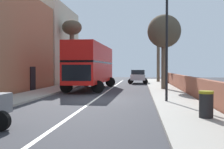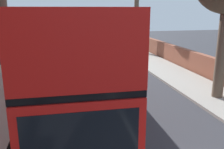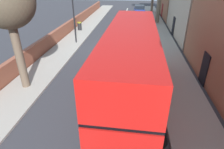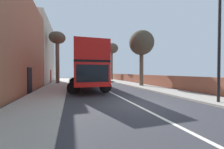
# 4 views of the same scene
# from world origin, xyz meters

# --- Properties ---
(double_decker_bus) EXTENTS (3.72, 11.09, 4.06)m
(double_decker_bus) POSITION_xyz_m (-1.70, 8.13, 2.35)
(double_decker_bus) COLOR red
(double_decker_bus) RESTS_ON ground
(parked_car_silver_right_1) EXTENTS (2.47, 4.60, 1.74)m
(parked_car_silver_right_1) POSITION_xyz_m (2.50, 18.22, 0.98)
(parked_car_silver_right_1) COLOR #B7BABF
(parked_car_silver_right_1) RESTS_ON ground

